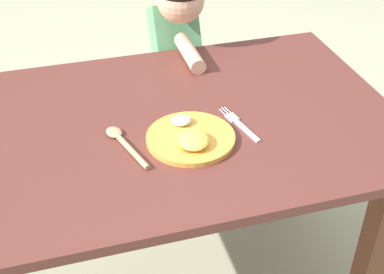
{
  "coord_description": "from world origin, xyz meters",
  "views": [
    {
      "loc": [
        -0.25,
        -1.23,
        1.6
      ],
      "look_at": [
        0.07,
        -0.12,
        0.77
      ],
      "focal_mm": 49.76,
      "sensor_mm": 36.0,
      "label": 1
    }
  ],
  "objects_px": {
    "spoon": "(124,142)",
    "fork": "(240,124)",
    "plate": "(191,138)",
    "person": "(176,83)"
  },
  "relations": [
    {
      "from": "spoon",
      "to": "plate",
      "type": "bearing_deg",
      "value": -119.54
    },
    {
      "from": "plate",
      "to": "person",
      "type": "relative_size",
      "value": 0.24
    },
    {
      "from": "fork",
      "to": "person",
      "type": "relative_size",
      "value": 0.18
    },
    {
      "from": "fork",
      "to": "plate",
      "type": "bearing_deg",
      "value": 90.63
    },
    {
      "from": "fork",
      "to": "person",
      "type": "bearing_deg",
      "value": -10.3
    },
    {
      "from": "person",
      "to": "spoon",
      "type": "bearing_deg",
      "value": 63.77
    },
    {
      "from": "plate",
      "to": "fork",
      "type": "relative_size",
      "value": 1.3
    },
    {
      "from": "fork",
      "to": "spoon",
      "type": "xyz_separation_m",
      "value": [
        -0.33,
        0.0,
        0.0
      ]
    },
    {
      "from": "fork",
      "to": "spoon",
      "type": "distance_m",
      "value": 0.33
    },
    {
      "from": "spoon",
      "to": "fork",
      "type": "bearing_deg",
      "value": -107.59
    }
  ]
}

